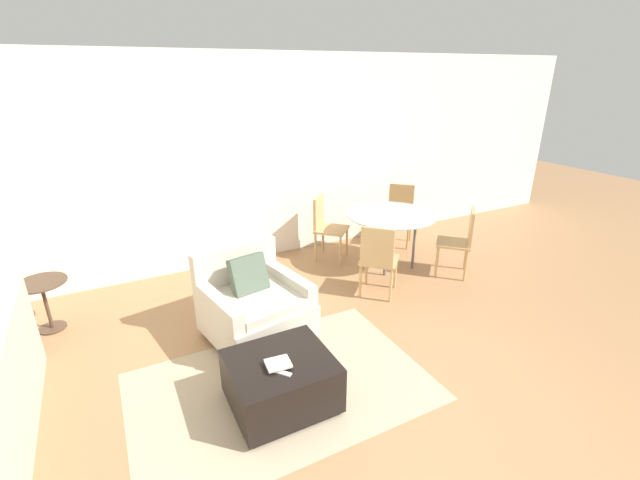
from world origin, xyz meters
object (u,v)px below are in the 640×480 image
dining_chair_far_left (326,223)px  dining_chair_far_right (400,210)px  tv_remote_primary (283,373)px  dining_chair_near_right (461,238)px  side_table (44,296)px  book_stack (278,364)px  dining_chair_near_left (378,256)px  ottoman (281,380)px  armchair (254,306)px  dining_table (391,219)px

dining_chair_far_left → dining_chair_far_right: size_ratio=1.00×
tv_remote_primary → dining_chair_near_right: 3.28m
side_table → dining_chair_far_left: size_ratio=0.61×
book_stack → dining_chair_near_left: bearing=34.5°
dining_chair_near_right → dining_chair_far_left: (-1.29, 1.29, 0.00)m
side_table → ottoman: bearing=-50.9°
ottoman → dining_chair_near_left: 2.05m
dining_chair_near_left → dining_chair_near_right: same height
ottoman → side_table: side_table is taller
dining_chair_near_right → dining_chair_far_left: size_ratio=1.00×
book_stack → dining_chair_far_right: bearing=39.4°
armchair → ottoman: size_ratio=1.34×
dining_chair_near_right → dining_table: bearing=135.0°
armchair → dining_chair_near_left: bearing=4.0°
side_table → dining_chair_far_right: (4.69, 0.30, 0.13)m
dining_chair_far_left → armchair: bearing=-138.0°
tv_remote_primary → dining_table: 3.07m
tv_remote_primary → dining_chair_near_left: bearing=36.4°
dining_chair_far_left → dining_chair_near_left: bearing=-90.0°
ottoman → side_table: (-1.71, 2.11, 0.15)m
side_table → dining_chair_near_right: size_ratio=0.61×
armchair → ottoman: (-0.14, -1.02, -0.11)m
tv_remote_primary → dining_chair_near_right: bearing=22.9°
book_stack → dining_chair_near_right: size_ratio=0.23×
book_stack → dining_table: 3.01m
dining_chair_far_right → dining_chair_near_right: bearing=-90.0°
side_table → dining_chair_far_left: bearing=5.1°
dining_chair_near_right → dining_chair_far_right: size_ratio=1.00×
dining_table → side_table: bearing=175.2°
side_table → dining_chair_near_left: (3.40, -0.98, 0.13)m
side_table → dining_chair_near_left: size_ratio=0.61×
book_stack → dining_table: size_ratio=0.17×
side_table → dining_chair_near_left: 3.55m
book_stack → dining_chair_far_right: 3.91m
ottoman → dining_chair_far_left: dining_chair_far_left is taller
side_table → dining_chair_far_right: dining_chair_far_right is taller
tv_remote_primary → dining_table: bearing=39.0°
tv_remote_primary → side_table: 2.81m
armchair → tv_remote_primary: armchair is taller
armchair → dining_table: 2.34m
book_stack → dining_chair_far_left: (1.73, 2.48, 0.07)m
side_table → dining_chair_far_left: dining_chair_far_left is taller
dining_table → dining_chair_near_right: 0.92m
dining_table → tv_remote_primary: bearing=-141.0°
tv_remote_primary → dining_chair_far_left: dining_chair_far_left is taller
dining_chair_near_left → ottoman: bearing=-146.3°
ottoman → dining_chair_near_right: dining_chair_near_right is taller
book_stack → dining_chair_far_right: dining_chair_far_right is taller
armchair → side_table: armchair is taller
book_stack → tv_remote_primary: bearing=-90.4°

